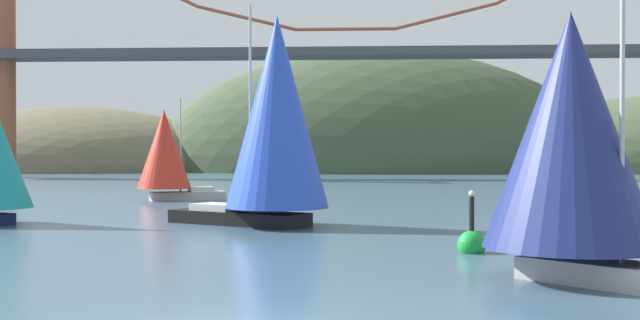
{
  "coord_description": "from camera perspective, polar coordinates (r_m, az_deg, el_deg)",
  "views": [
    {
      "loc": [
        2.88,
        -17.16,
        3.91
      ],
      "look_at": [
        0.0,
        32.83,
        3.32
      ],
      "focal_mm": 44.38,
      "sensor_mm": 36.0,
      "label": 1
    }
  ],
  "objects": [
    {
      "name": "sailboat_blue_spinnaker",
      "position": [
        40.73,
        -3.27,
        3.13
      ],
      "size": [
        9.83,
        7.78,
        11.55
      ],
      "color": "black",
      "rests_on": "ground_plane"
    },
    {
      "name": "channel_buoy",
      "position": [
        31.01,
        10.88,
        -5.9
      ],
      "size": [
        1.1,
        1.1,
        2.64
      ],
      "color": "green",
      "rests_on": "ground_plane"
    },
    {
      "name": "sailboat_navy_sail",
      "position": [
        24.88,
        17.87,
        1.6
      ],
      "size": [
        8.69,
        8.63,
        9.04
      ],
      "color": "#B7B2A8",
      "rests_on": "ground_plane"
    },
    {
      "name": "headland_left",
      "position": [
        162.84,
        -17.53,
        -0.73
      ],
      "size": [
        67.28,
        44.0,
        25.11
      ],
      "primitive_type": "ellipsoid",
      "color": "#6B664C",
      "rests_on": "ground_plane"
    },
    {
      "name": "suspension_bridge",
      "position": [
        113.23,
        1.83,
        8.41
      ],
      "size": [
        134.8,
        6.0,
        41.87
      ],
      "color": "brown",
      "rests_on": "ground_plane"
    },
    {
      "name": "sailboat_scarlet_sail",
      "position": [
        63.43,
        -11.06,
        0.59
      ],
      "size": [
        7.53,
        5.56,
        8.12
      ],
      "color": "#B7B2A8",
      "rests_on": "ground_plane"
    },
    {
      "name": "headland_center",
      "position": [
        152.22,
        4.09,
        -0.8
      ],
      "size": [
        87.35,
        44.0,
        46.48
      ],
      "primitive_type": "ellipsoid",
      "color": "#425138",
      "rests_on": "ground_plane"
    }
  ]
}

